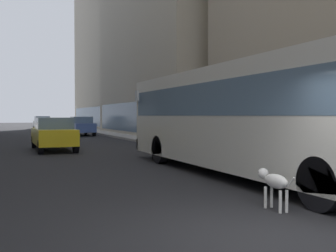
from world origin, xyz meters
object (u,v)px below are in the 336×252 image
transit_bus (243,114)px  car_yellow_taxi (53,134)px  car_blue_hatchback (81,126)px  dalmatian_dog (274,182)px  car_white_van (42,123)px

transit_bus → car_yellow_taxi: (-4.00, 10.47, -0.95)m
transit_bus → car_blue_hatchback: bearing=90.0°
transit_bus → dalmatian_dog: (-1.80, -3.68, -1.26)m
dalmatian_dog → transit_bus: bearing=63.9°
transit_bus → car_blue_hatchback: (0.00, 24.55, -0.96)m
transit_bus → car_blue_hatchback: size_ratio=2.57×
car_white_van → car_yellow_taxi: size_ratio=1.05×
transit_bus → car_yellow_taxi: 11.25m
transit_bus → car_yellow_taxi: size_ratio=2.55×
transit_bus → car_yellow_taxi: transit_bus is taller
car_white_van → dalmatian_dog: 45.91m
transit_bus → car_blue_hatchback: transit_bus is taller
car_white_van → dalmatian_dog: car_white_van is taller
transit_bus → dalmatian_dog: size_ratio=11.98×
car_blue_hatchback → dalmatian_dog: (-1.80, -28.23, -0.31)m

